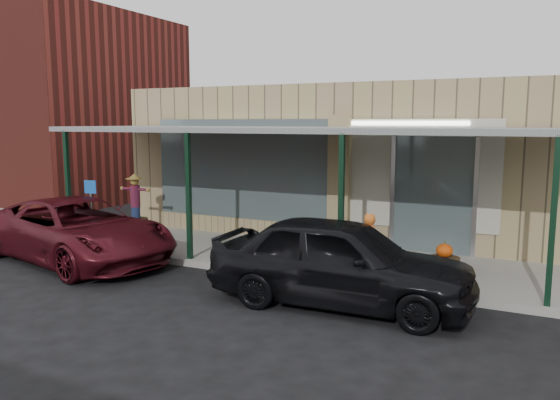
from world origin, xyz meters
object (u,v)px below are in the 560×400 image
at_px(barrel_scarecrow, 136,214).
at_px(handicap_sign, 91,203).
at_px(barrel_pumpkin, 444,265).
at_px(parked_sedan, 341,261).
at_px(car_maroon, 77,230).

distance_m(barrel_scarecrow, handicap_sign, 1.48).
relative_size(barrel_pumpkin, handicap_sign, 0.45).
bearing_deg(parked_sedan, car_maroon, 86.32).
relative_size(handicap_sign, parked_sedan, 0.34).
height_order(handicap_sign, parked_sedan, handicap_sign).
xyz_separation_m(barrel_scarecrow, barrel_pumpkin, (8.39, -0.65, -0.31)).
height_order(barrel_pumpkin, parked_sedan, parked_sedan).
bearing_deg(barrel_pumpkin, barrel_scarecrow, 175.60).
bearing_deg(barrel_pumpkin, handicap_sign, -175.12).
distance_m(barrel_scarecrow, parked_sedan, 7.44).
xyz_separation_m(barrel_scarecrow, parked_sedan, (6.94, -2.69, 0.08)).
height_order(parked_sedan, car_maroon, parked_sedan).
bearing_deg(barrel_scarecrow, parked_sedan, -16.56).
relative_size(barrel_scarecrow, handicap_sign, 1.04).
relative_size(parked_sedan, car_maroon, 0.90).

